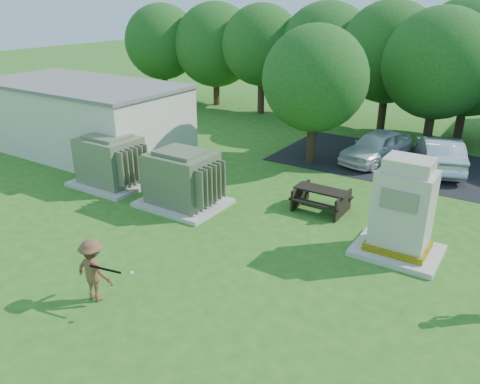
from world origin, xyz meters
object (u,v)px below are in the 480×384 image
Objects in this scene: picnic_table at (321,197)px; transformer_left at (110,162)px; car_white at (377,147)px; car_silver_a at (439,153)px; generator_cabinet at (402,213)px; batter at (94,270)px; transformer_right at (182,180)px.

transformer_left is at bearing -164.16° from picnic_table.
car_white reaches higher than picnic_table.
transformer_left is 14.02m from car_silver_a.
generator_cabinet reaches higher than transformer_left.
batter is 0.40× the size of car_white.
generator_cabinet is 8.62m from car_white.
generator_cabinet is 0.66× the size of car_silver_a.
picnic_table is 0.42× the size of car_silver_a.
transformer_left is 1.81× the size of batter.
batter is at bearing -71.53° from transformer_right.
transformer_left is 1.01× the size of generator_cabinet.
car_silver_a is at bearing 69.75° from picnic_table.
car_white is (8.01, 8.66, -0.26)m from transformer_left.
picnic_table is (-3.15, 1.60, -0.79)m from generator_cabinet.
batter is 14.56m from car_white.
transformer_left is 11.29m from generator_cabinet.
generator_cabinet is at bearing -136.14° from batter.
batter is at bearing -85.69° from car_white.
car_white is 0.94× the size of car_silver_a.
transformer_right reaches higher than picnic_table.
transformer_right is 1.60× the size of picnic_table.
car_silver_a is at bearing 24.11° from car_white.
car_white is at bearing -104.17° from batter.
generator_cabinet is 1.57× the size of picnic_table.
car_white is (4.31, 8.66, -0.26)m from transformer_right.
car_silver_a is (5.03, 14.83, -0.10)m from batter.
generator_cabinet reaches higher than transformer_right.
batter is at bearing -107.39° from picnic_table.
transformer_left is 7.99m from batter.
transformer_right is 6.01m from batter.
generator_cabinet reaches higher than car_silver_a.
transformer_left reaches higher than batter.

